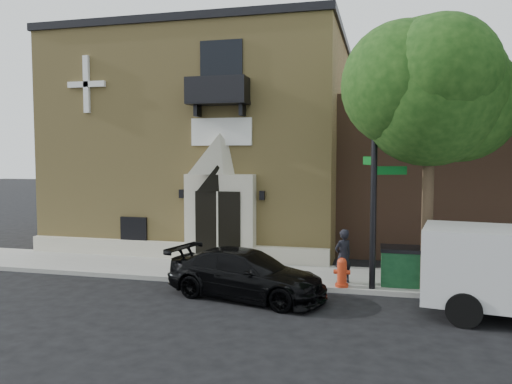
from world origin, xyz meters
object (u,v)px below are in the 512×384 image
Objects in this scene: dumpster at (410,266)px; pedestrian_near at (343,256)px; black_sedan at (246,274)px; street_sign at (374,174)px; fire_hydrant at (342,272)px.

dumpster is 1.06× the size of pedestrian_near.
black_sedan is 0.70× the size of street_sign.
pedestrian_near is at bearing -174.07° from dumpster.
street_sign reaches higher than dumpster.
street_sign is at bearing -149.06° from dumpster.
fire_hydrant is 0.61m from pedestrian_near.
pedestrian_near reaches higher than dumpster.
black_sedan is 2.66× the size of dumpster.
fire_hydrant is (-0.88, -0.03, -2.93)m from street_sign.
street_sign is 7.71× the size of fire_hydrant.
black_sedan is 4.97m from dumpster.
street_sign is (3.47, 1.31, 2.83)m from black_sedan.
fire_hydrant is 0.49× the size of dumpster.
black_sedan reaches higher than fire_hydrant.
black_sedan is at bearing -7.57° from pedestrian_near.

